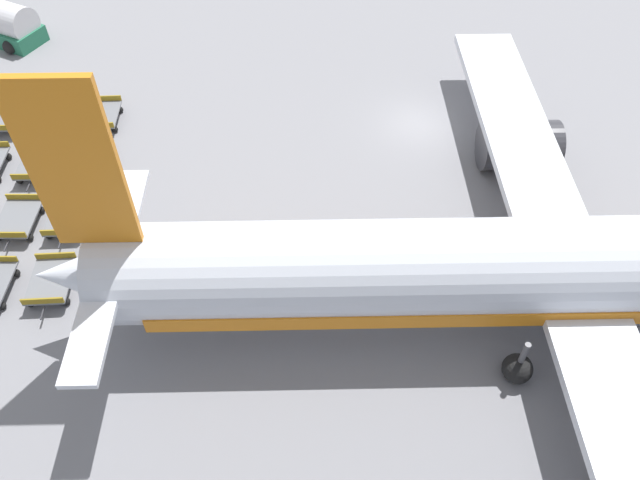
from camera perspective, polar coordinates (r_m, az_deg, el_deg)
name	(u,v)px	position (r m, az deg, el deg)	size (l,w,h in m)	color
ground_plane	(419,125)	(36.72, 9.06, 10.38)	(500.00, 500.00, 0.00)	gray
airplane	(603,270)	(26.93, 24.46, -2.48)	(37.26, 45.11, 12.20)	silver
baggage_dolly_row_near_col_a	(6,118)	(40.14, -26.75, 9.95)	(3.37, 2.01, 0.92)	slate
baggage_dolly_row_mid_a_col_a	(55,116)	(39.17, -23.07, 10.43)	(3.37, 2.01, 0.92)	slate
baggage_dolly_row_mid_a_col_b	(37,164)	(36.07, -24.42, 6.33)	(3.37, 1.99, 0.92)	slate
baggage_dolly_row_mid_a_col_c	(18,219)	(33.34, -25.91, 1.72)	(3.38, 2.03, 0.92)	slate
baggage_dolly_row_mid_b_col_a	(103,116)	(38.20, -19.24, 10.70)	(3.35, 1.94, 0.92)	slate
baggage_dolly_row_mid_b_col_b	(88,160)	(35.34, -20.41, 6.90)	(3.33, 1.91, 0.92)	slate
baggage_dolly_row_mid_b_col_c	(68,217)	(32.48, -22.08, 1.97)	(3.35, 1.94, 0.92)	slate
baggage_dolly_row_mid_b_col_d	(51,282)	(29.94, -23.38, -3.51)	(3.34, 1.92, 0.92)	slate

